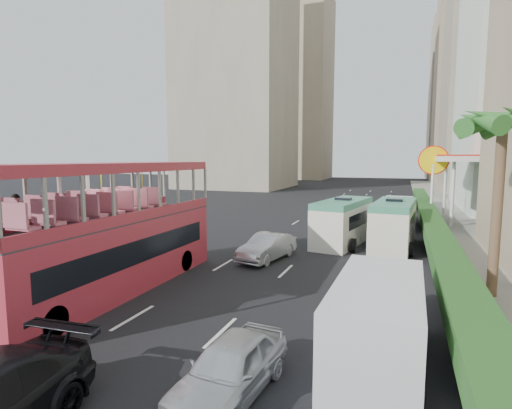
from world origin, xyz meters
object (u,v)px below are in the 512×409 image
at_px(car_silver_lane_b, 230,395).
at_px(minibus_far, 394,224).
at_px(minibus_near, 343,222).
at_px(shell_station, 477,190).
at_px(panel_van_near, 378,321).
at_px(car_silver_lane_a, 267,260).
at_px(panel_van_far, 396,212).
at_px(double_decker_bus, 112,228).
at_px(palm_tree, 497,210).
at_px(van_asset, 349,238).

height_order(car_silver_lane_b, minibus_far, minibus_far).
relative_size(minibus_near, shell_station, 0.76).
bearing_deg(panel_van_near, car_silver_lane_a, 125.41).
xyz_separation_m(panel_van_near, panel_van_far, (0.04, 22.28, 0.00)).
bearing_deg(double_decker_bus, car_silver_lane_b, -33.94).
height_order(double_decker_bus, shell_station, shell_station).
xyz_separation_m(panel_van_near, shell_station, (5.88, 25.12, 1.69)).
bearing_deg(shell_station, double_decker_bus, -124.82).
relative_size(car_silver_lane_b, panel_van_near, 0.71).
xyz_separation_m(minibus_near, panel_van_far, (2.98, 8.08, -0.29)).
bearing_deg(panel_van_near, shell_station, 78.03).
xyz_separation_m(car_silver_lane_b, palm_tree, (6.63, 8.83, 3.38)).
relative_size(double_decker_bus, minibus_near, 1.80).
distance_m(van_asset, panel_van_near, 16.33).
bearing_deg(palm_tree, car_silver_lane_a, 164.25).
distance_m(van_asset, panel_van_far, 6.91).
height_order(car_silver_lane_a, panel_van_far, panel_van_far).
relative_size(car_silver_lane_a, car_silver_lane_b, 1.08).
bearing_deg(shell_station, panel_van_far, -154.11).
height_order(van_asset, panel_van_near, panel_van_near).
xyz_separation_m(minibus_far, palm_tree, (3.66, -8.06, 2.01)).
bearing_deg(minibus_near, shell_station, 60.98).
relative_size(van_asset, palm_tree, 0.71).
xyz_separation_m(minibus_near, palm_tree, (6.62, -8.09, 2.03)).
relative_size(minibus_near, panel_van_near, 1.15).
distance_m(minibus_far, panel_van_near, 14.18).
relative_size(double_decker_bus, car_silver_lane_a, 2.69).
relative_size(car_silver_lane_b, palm_tree, 0.59).
distance_m(car_silver_lane_a, minibus_near, 6.32).
relative_size(double_decker_bus, minibus_far, 1.78).
height_order(panel_van_far, shell_station, shell_station).
height_order(double_decker_bus, panel_van_near, double_decker_bus).
bearing_deg(panel_van_far, palm_tree, -73.54).
relative_size(van_asset, minibus_far, 0.73).
relative_size(car_silver_lane_b, minibus_near, 0.62).
bearing_deg(palm_tree, panel_van_near, -121.06).
bearing_deg(palm_tree, minibus_near, 129.32).
xyz_separation_m(van_asset, panel_van_near, (2.77, -16.06, 1.06)).
bearing_deg(panel_van_near, car_silver_lane_b, -136.18).
xyz_separation_m(car_silver_lane_a, shell_station, (11.90, 16.27, 2.75)).
distance_m(panel_van_near, shell_station, 25.85).
distance_m(minibus_far, palm_tree, 9.08).
xyz_separation_m(double_decker_bus, van_asset, (7.35, 13.94, -2.53)).
height_order(palm_tree, shell_station, palm_tree).
bearing_deg(panel_van_near, van_asset, 101.00).
bearing_deg(panel_van_far, car_silver_lane_b, -93.06).
distance_m(car_silver_lane_b, van_asset, 18.77).
relative_size(minibus_near, palm_tree, 0.95).
distance_m(double_decker_bus, panel_van_near, 10.44).
distance_m(minibus_near, panel_van_far, 8.62).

